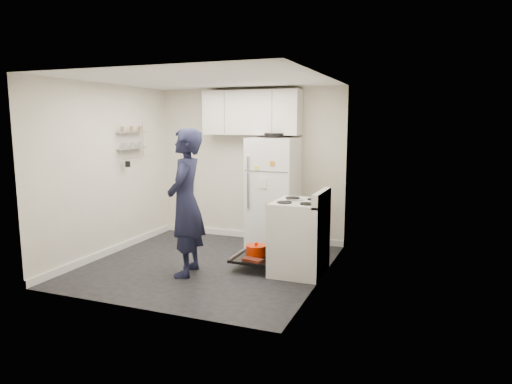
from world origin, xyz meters
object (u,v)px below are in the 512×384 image
at_px(refrigerator, 274,192).
at_px(person, 186,203).
at_px(electric_range, 298,238).
at_px(open_oven_door, 256,254).

height_order(refrigerator, person, person).
bearing_deg(electric_range, open_oven_door, 179.90).
relative_size(open_oven_door, refrigerator, 0.40).
distance_m(electric_range, person, 1.52).
distance_m(electric_range, open_oven_door, 0.65).
xyz_separation_m(electric_range, open_oven_door, (-0.59, 0.00, -0.28)).
height_order(open_oven_door, person, person).
distance_m(open_oven_door, person, 1.20).
bearing_deg(open_oven_door, electric_range, -0.10).
relative_size(open_oven_door, person, 0.38).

